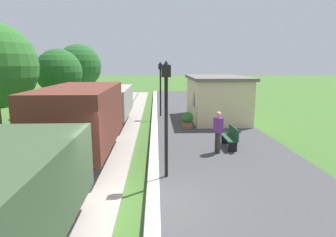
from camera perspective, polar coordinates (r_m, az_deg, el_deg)
The scene contains 15 objects.
ground_plane at distance 7.97m, azimuth -6.03°, elevation -18.04°, with size 160.00×160.00×0.00m, color #3D6628.
platform_slab at distance 8.35m, azimuth 17.43°, elevation -16.14°, with size 6.00×60.00×0.25m, color #424244.
platform_edge_stripe at distance 7.84m, azimuth -3.02°, elevation -16.43°, with size 0.36×60.00×0.01m, color silver.
track_ballast at distance 8.44m, azimuth -23.27°, elevation -16.73°, with size 3.80×60.00×0.12m, color #9E9389.
rail_near at distance 8.16m, azimuth -18.41°, elevation -16.34°, with size 0.07×60.00×0.14m, color slate.
rail_far at distance 8.66m, azimuth -27.96°, elevation -15.46°, with size 0.07×60.00×0.14m, color slate.
freight_train at distance 11.52m, azimuth -16.97°, elevation -1.25°, with size 2.50×19.40×2.72m.
station_hut at distance 18.71m, azimuth 9.63°, elevation 4.13°, with size 3.50×5.80×2.78m.
bench_near_hut at distance 12.64m, azimuth 12.45°, elevation -3.61°, with size 0.42×1.50×0.91m.
person_waiting at distance 11.70m, azimuth 10.01°, elevation -2.37°, with size 0.35×0.44×1.71m.
potted_planter at distance 16.05m, azimuth 3.93°, elevation -0.25°, with size 0.64×0.64×0.92m.
lamp_post_near at distance 8.77m, azimuth -0.37°, elevation 4.07°, with size 0.28×0.28×3.70m.
lamp_post_far at distance 19.46m, azimuth -1.53°, elevation 7.94°, with size 0.28×0.28×3.70m.
tree_field_left at distance 22.65m, azimuth -21.02°, elevation 8.68°, with size 3.35×3.35×4.89m.
tree_field_distant at distance 27.92m, azimuth -17.39°, elevation 9.92°, with size 4.03×4.03×5.56m.
Camera 1 is at (0.50, -6.95, 3.88)m, focal length 30.43 mm.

